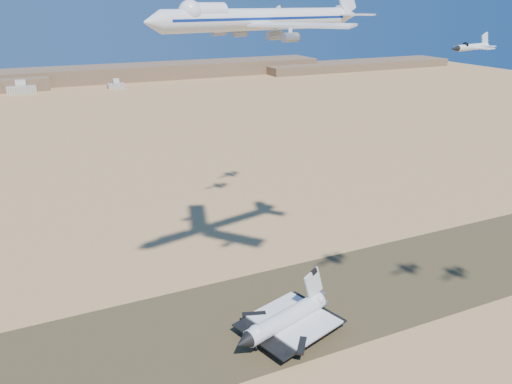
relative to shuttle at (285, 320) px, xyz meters
name	(u,v)px	position (x,y,z in m)	size (l,w,h in m)	color
ground	(253,318)	(-5.53, 11.31, -4.84)	(1200.00, 1200.00, 0.00)	tan
runway	(253,318)	(-5.53, 11.31, -4.81)	(600.00, 50.00, 0.06)	#4C4026
ridgeline	(129,75)	(59.78, 538.62, 2.79)	(960.00, 90.00, 18.00)	brown
hangars	(18,90)	(-69.53, 489.75, -0.01)	(200.50, 29.50, 30.00)	beige
shuttle	(285,320)	(0.00, 0.00, 0.00)	(36.91, 29.36, 17.99)	silver
carrier_747	(255,19)	(-0.10, 21.48, 84.91)	(73.87, 55.75, 18.36)	white
crew_a	(313,337)	(6.38, -5.73, -3.96)	(0.59, 0.39, 1.63)	#B9610A
crew_b	(323,337)	(9.13, -6.98, -3.89)	(0.86, 0.50, 1.77)	#B9610A
crew_c	(312,337)	(5.88, -5.95, -3.83)	(1.11, 0.57, 1.90)	#B9610A
chase_jet_a	(471,47)	(34.36, -23.05, 79.76)	(15.22, 8.76, 3.86)	white
chase_jet_d	(255,20)	(22.74, 71.79, 82.80)	(15.07, 8.52, 3.79)	white
chase_jet_e	(270,13)	(35.47, 85.22, 84.96)	(15.44, 9.17, 3.98)	white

